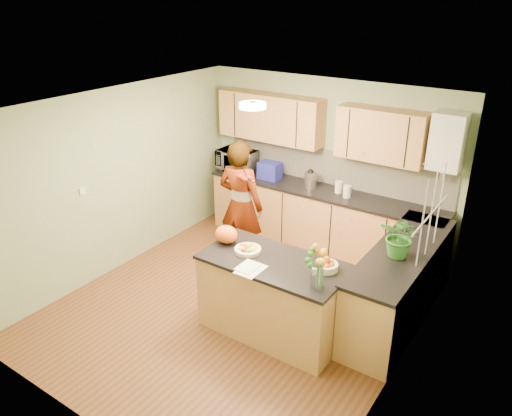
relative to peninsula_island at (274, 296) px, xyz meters
The scene contains 28 objects.
floor 0.78m from the peninsula_island, 164.25° to the left, with size 4.50×4.50×0.00m, color #563418.
ceiling 2.13m from the peninsula_island, 164.25° to the left, with size 4.00×4.50×0.02m, color silver.
wall_back 2.62m from the peninsula_island, 104.01° to the left, with size 4.00×0.02×2.50m, color gray.
wall_front 2.30m from the peninsula_island, 106.20° to the right, with size 4.00×0.02×2.50m, color gray.
wall_left 2.73m from the peninsula_island, behind, with size 0.02×4.50×2.50m, color gray.
wall_right 1.61m from the peninsula_island, ahead, with size 0.02×4.50×2.50m, color gray.
back_counter 2.18m from the peninsula_island, 103.38° to the left, with size 3.64×0.62×0.94m.
right_counter 1.50m from the peninsula_island, 42.97° to the left, with size 0.62×2.24×0.94m.
splashback 2.57m from the peninsula_island, 101.84° to the left, with size 3.60×0.02×0.52m, color beige.
upper_cabinets 2.76m from the peninsula_island, 109.12° to the left, with size 3.20×0.34×0.70m.
boiler 2.89m from the peninsula_island, 64.13° to the left, with size 0.40×0.30×0.86m.
window_right 1.92m from the peninsula_island, 29.02° to the left, with size 0.01×1.30×1.05m.
light_switch 2.75m from the peninsula_island, behind, with size 0.02×0.09×0.09m, color white.
ceiling_lamp 2.14m from the peninsula_island, 142.10° to the left, with size 0.30×0.30×0.07m.
peninsula_island is the anchor object (origin of this frame).
fruit_dish 0.61m from the peninsula_island, behind, with size 0.30×0.30×0.11m.
orange_bowl 0.77m from the peninsula_island, 15.26° to the left, with size 0.25×0.25×0.15m.
flower_vase 1.01m from the peninsula_island, 16.70° to the right, with size 0.27×0.27×0.50m.
orange_bag 0.89m from the peninsula_island, behind, with size 0.28×0.23×0.21m, color #F55C14.
papers 0.56m from the peninsula_island, 108.43° to the right, with size 0.24×0.32×0.01m, color white.
violinist 1.63m from the peninsula_island, 139.24° to the left, with size 0.67×0.44×1.84m, color #E9B58E.
violin 1.62m from the peninsula_island, 140.86° to the left, with size 0.53×0.21×0.11m, color #591105, non-canonical shape.
microwave 3.01m from the peninsula_island, 134.15° to the left, with size 0.60×0.41×0.33m, color white.
blue_box 2.59m from the peninsula_island, 123.88° to the left, with size 0.33×0.24×0.26m, color navy.
kettle 2.30m from the peninsula_island, 108.49° to the left, with size 0.18×0.18×0.33m.
jar_cream 2.24m from the peninsula_island, 97.08° to the left, with size 0.11×0.11×0.17m, color #F0E2C0.
jar_white 2.14m from the peninsula_island, 92.68° to the left, with size 0.11×0.11×0.17m, color white.
potted_plant 1.55m from the peninsula_island, 37.21° to the left, with size 0.43×0.38×0.48m, color #317B29.
Camera 1 is at (3.10, -4.18, 3.65)m, focal length 35.00 mm.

